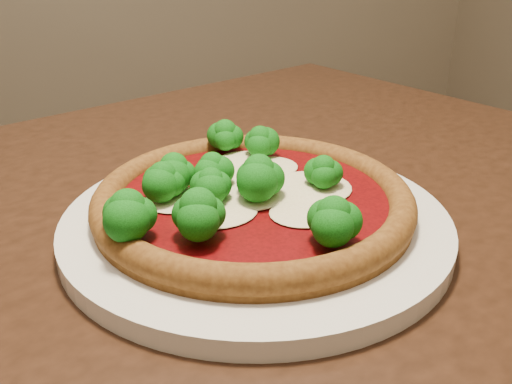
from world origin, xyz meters
name	(u,v)px	position (x,y,z in m)	size (l,w,h in m)	color
dining_table	(227,313)	(0.12, -0.20, 0.65)	(1.36, 1.23, 0.75)	black
plate	(256,223)	(0.15, -0.22, 0.76)	(0.35, 0.35, 0.02)	silver
pizza	(248,195)	(0.14, -0.21, 0.78)	(0.29, 0.29, 0.06)	brown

